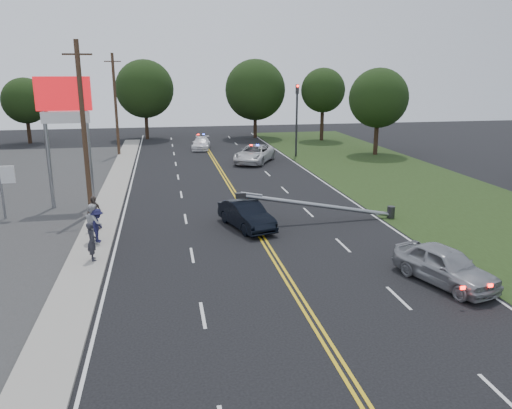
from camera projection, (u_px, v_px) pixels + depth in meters
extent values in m
plane|color=black|center=(290.00, 284.00, 20.10)|extent=(120.00, 120.00, 0.00)
cube|color=gray|center=(102.00, 222.00, 28.08)|extent=(1.80, 70.00, 0.12)
cube|color=#202F12|center=(455.00, 205.00, 32.00)|extent=(12.00, 80.00, 0.01)
cube|color=gold|center=(248.00, 215.00, 29.59)|extent=(0.36, 80.00, 0.00)
cylinder|color=gray|center=(48.00, 152.00, 30.39)|extent=(0.24, 0.24, 7.00)
cylinder|color=gray|center=(89.00, 151.00, 30.82)|extent=(0.24, 0.24, 7.00)
cube|color=red|center=(63.00, 94.00, 29.70)|extent=(3.20, 0.35, 2.00)
cube|color=white|center=(65.00, 117.00, 30.06)|extent=(2.80, 0.30, 0.70)
cylinder|color=gray|center=(2.00, 195.00, 28.63)|extent=(0.14, 0.14, 2.80)
cube|color=white|center=(0.00, 175.00, 28.32)|extent=(1.60, 0.12, 1.00)
cylinder|color=#2D2D30|center=(297.00, 121.00, 49.15)|extent=(0.20, 0.20, 7.00)
cube|color=#2D2D30|center=(297.00, 89.00, 48.34)|extent=(0.28, 0.28, 0.90)
sphere|color=#FF0C07|center=(298.00, 86.00, 48.11)|extent=(0.22, 0.22, 0.22)
cylinder|color=#2D2D30|center=(391.00, 212.00, 29.05)|extent=(0.44, 0.44, 0.70)
cylinder|color=gray|center=(318.00, 205.00, 28.09)|extent=(8.90, 0.24, 1.80)
cube|color=#2D2D30|center=(241.00, 195.00, 27.10)|extent=(0.55, 0.32, 0.30)
cylinder|color=#382619|center=(84.00, 131.00, 28.55)|extent=(0.28, 0.28, 10.00)
cube|color=#382619|center=(77.00, 54.00, 27.46)|extent=(1.60, 0.10, 0.10)
cylinder|color=#382619|center=(116.00, 105.00, 49.43)|extent=(0.28, 0.28, 10.00)
cube|color=#382619|center=(113.00, 61.00, 48.34)|extent=(1.60, 0.10, 0.10)
cylinder|color=black|center=(29.00, 131.00, 58.82)|extent=(0.44, 0.44, 2.88)
sphere|color=black|center=(25.00, 101.00, 57.91)|extent=(5.27, 5.27, 5.27)
cylinder|color=black|center=(147.00, 125.00, 62.42)|extent=(0.44, 0.44, 3.58)
sphere|color=black|center=(145.00, 89.00, 61.29)|extent=(7.09, 7.09, 7.09)
cylinder|color=black|center=(255.00, 124.00, 63.62)|extent=(0.44, 0.44, 3.48)
sphere|color=black|center=(255.00, 90.00, 62.52)|extent=(7.55, 7.55, 7.55)
cylinder|color=black|center=(322.00, 126.00, 61.27)|extent=(0.44, 0.44, 3.51)
sphere|color=black|center=(323.00, 90.00, 60.16)|extent=(5.31, 5.31, 5.31)
cylinder|color=black|center=(376.00, 138.00, 50.83)|extent=(0.44, 0.44, 3.30)
sphere|color=black|center=(378.00, 98.00, 49.79)|extent=(5.91, 5.91, 5.91)
imported|color=black|center=(246.00, 215.00, 27.13)|extent=(2.76, 4.69, 1.46)
imported|color=#95969C|center=(445.00, 265.00, 19.99)|extent=(3.12, 4.84, 1.53)
imported|color=silver|center=(254.00, 154.00, 46.53)|extent=(5.08, 6.41, 1.62)
imported|color=white|center=(201.00, 144.00, 54.36)|extent=(2.46, 4.66, 1.29)
imported|color=#26262D|center=(92.00, 241.00, 22.13)|extent=(0.57, 0.73, 1.75)
imported|color=silver|center=(93.00, 223.00, 24.48)|extent=(0.97, 1.11, 1.94)
imported|color=#18173B|center=(98.00, 226.00, 24.46)|extent=(0.76, 1.16, 1.70)
imported|color=#5A4E48|center=(94.00, 213.00, 26.39)|extent=(0.95, 1.16, 1.85)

